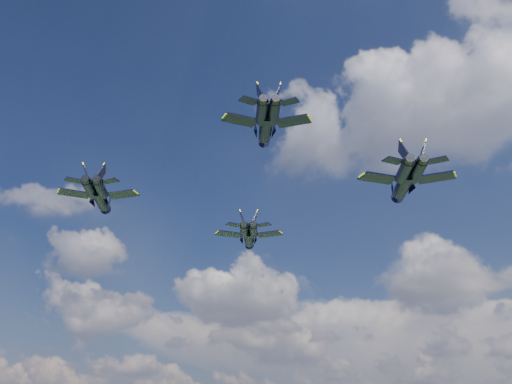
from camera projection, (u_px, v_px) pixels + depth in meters
The scene contains 4 objects.
jet_lead at pixel (249, 238), 113.29m from camera, with size 11.10×14.96×3.63m.
jet_left at pixel (101, 199), 93.99m from camera, with size 11.08×14.57×3.58m.
jet_right at pixel (403, 185), 94.44m from camera, with size 13.22×17.94×4.32m.
jet_slot at pixel (266, 129), 77.04m from camera, with size 10.03×13.29×3.26m.
Camera 1 is at (38.46, -68.20, 30.81)m, focal length 45.00 mm.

